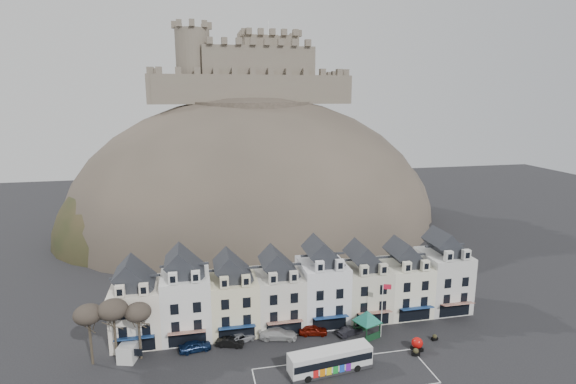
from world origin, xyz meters
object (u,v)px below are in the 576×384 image
at_px(red_buoy, 417,344).
at_px(car_maroon, 313,330).
at_px(white_van, 132,347).
at_px(car_navy, 195,346).
at_px(car_white, 278,334).
at_px(car_charcoal, 350,331).
at_px(bus, 330,359).
at_px(car_black, 230,342).
at_px(bus_shelter, 367,316).
at_px(car_silver, 241,337).
at_px(flagpole, 383,306).

bearing_deg(red_buoy, car_maroon, 151.45).
xyz_separation_m(white_van, car_navy, (8.24, -0.76, -0.39)).
relative_size(white_van, car_maroon, 1.28).
relative_size(red_buoy, car_white, 0.34).
bearing_deg(car_charcoal, white_van, 68.62).
relative_size(red_buoy, car_charcoal, 0.49).
height_order(bus, red_buoy, bus).
distance_m(red_buoy, car_maroon, 14.55).
relative_size(bus, car_maroon, 2.63).
bearing_deg(car_maroon, white_van, 101.06).
height_order(car_navy, car_black, car_navy).
distance_m(red_buoy, car_white, 19.27).
relative_size(bus_shelter, car_charcoal, 1.54).
bearing_deg(bus_shelter, car_silver, 151.27).
bearing_deg(car_navy, car_charcoal, -99.89).
relative_size(bus_shelter, red_buoy, 3.16).
height_order(car_black, car_charcoal, car_charcoal).
distance_m(car_white, car_maroon, 5.20).
bearing_deg(red_buoy, car_black, 165.70).
height_order(bus_shelter, car_black, bus_shelter).
height_order(bus_shelter, flagpole, flagpole).
height_order(car_navy, car_white, car_white).
distance_m(bus, car_maroon, 9.12).
xyz_separation_m(flagpole, white_van, (-34.51, 2.67, -3.66)).
bearing_deg(car_maroon, bus, -170.57).
distance_m(car_black, car_white, 6.89).
distance_m(bus, flagpole, 12.04).
relative_size(flagpole, white_van, 1.57).
height_order(bus, flagpole, flagpole).
xyz_separation_m(white_van, car_silver, (14.64, 0.43, -0.52)).
xyz_separation_m(bus_shelter, flagpole, (2.01, -0.60, 1.68)).
distance_m(bus, white_van, 26.39).
bearing_deg(red_buoy, car_silver, 162.34).
bearing_deg(car_black, car_white, -67.81).
distance_m(red_buoy, car_charcoal, 9.51).
bearing_deg(car_charcoal, car_maroon, 57.64).
distance_m(flagpole, car_maroon, 10.66).
height_order(bus_shelter, car_white, bus_shelter).
distance_m(car_black, car_silver, 1.96).
xyz_separation_m(red_buoy, car_charcoal, (-7.58, 5.73, -0.32)).
distance_m(car_navy, car_charcoal, 22.01).
xyz_separation_m(red_buoy, car_maroon, (-12.78, 6.95, -0.25)).
xyz_separation_m(red_buoy, car_black, (-24.84, 6.33, -0.33)).
relative_size(bus, white_van, 2.05).
distance_m(bus_shelter, car_charcoal, 3.46).
distance_m(car_silver, car_maroon, 10.41).
xyz_separation_m(bus, car_maroon, (0.25, 9.06, -0.97)).
bearing_deg(bus, car_navy, 146.19).
xyz_separation_m(bus_shelter, car_navy, (-24.26, 1.31, -2.37)).
height_order(flagpole, car_charcoal, flagpole).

